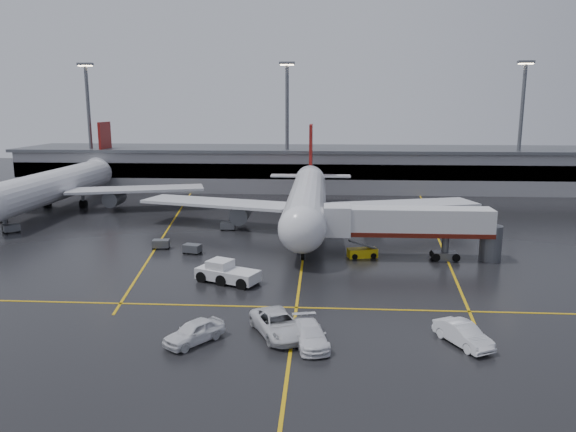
{
  "coord_description": "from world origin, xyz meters",
  "views": [
    {
      "loc": [
        2.11,
        -66.24,
        17.01
      ],
      "look_at": [
        -2.0,
        -2.0,
        4.0
      ],
      "focal_mm": 33.89,
      "sensor_mm": 36.0,
      "label": 1
    }
  ],
  "objects": [
    {
      "name": "service_van_c",
      "position": [
        12.43,
        -28.62,
        0.82
      ],
      "size": [
        3.79,
        5.2,
        1.63
      ],
      "primitive_type": "imported",
      "rotation": [
        0.0,
        0.0,
        0.47
      ],
      "color": "white",
      "rests_on": "ground"
    },
    {
      "name": "apron_line_centre",
      "position": [
        0.0,
        0.0,
        0.01
      ],
      "size": [
        0.25,
        90.0,
        0.02
      ],
      "primitive_type": "cube",
      "color": "gold",
      "rests_on": "ground"
    },
    {
      "name": "apron_line_right",
      "position": [
        18.0,
        10.0,
        0.01
      ],
      "size": [
        7.57,
        69.64,
        0.02
      ],
      "primitive_type": "cube",
      "rotation": [
        0.0,
        0.0,
        -0.1
      ],
      "color": "gold",
      "rests_on": "ground"
    },
    {
      "name": "apron_line_stop",
      "position": [
        0.0,
        -22.0,
        0.01
      ],
      "size": [
        60.0,
        0.25,
        0.02
      ],
      "primitive_type": "cube",
      "color": "gold",
      "rests_on": "ground"
    },
    {
      "name": "baggage_cart_e",
      "position": [
        -40.42,
        3.89,
        0.63
      ],
      "size": [
        2.36,
        2.3,
        1.12
      ],
      "color": "#595B60",
      "rests_on": "ground"
    },
    {
      "name": "service_van_a",
      "position": [
        -1.11,
        -27.77,
        0.86
      ],
      "size": [
        5.26,
        6.84,
        1.73
      ],
      "primitive_type": "imported",
      "rotation": [
        0.0,
        0.0,
        0.44
      ],
      "color": "silver",
      "rests_on": "ground"
    },
    {
      "name": "belt_loader",
      "position": [
        6.79,
        -5.53,
        0.52
      ],
      "size": [
        3.58,
        2.23,
        2.12
      ],
      "color": "#DFBC0E",
      "rests_on": "ground"
    },
    {
      "name": "apron_line_left",
      "position": [
        -20.0,
        10.0,
        0.01
      ],
      "size": [
        9.99,
        69.35,
        0.02
      ],
      "primitive_type": "cube",
      "rotation": [
        0.0,
        0.0,
        0.14
      ],
      "color": "gold",
      "rests_on": "ground"
    },
    {
      "name": "jet_bridge",
      "position": [
        11.87,
        -6.0,
        3.93
      ],
      "size": [
        19.9,
        3.4,
        6.05
      ],
      "color": "silver",
      "rests_on": "ground"
    },
    {
      "name": "ground",
      "position": [
        0.0,
        0.0,
        0.0
      ],
      "size": [
        220.0,
        220.0,
        0.0
      ],
      "primitive_type": "plane",
      "color": "black",
      "rests_on": "ground"
    },
    {
      "name": "baggage_cart_c",
      "position": [
        -11.04,
        7.32,
        0.63
      ],
      "size": [
        2.04,
        1.37,
        1.12
      ],
      "color": "#595B60",
      "rests_on": "ground"
    },
    {
      "name": "baggage_cart_a",
      "position": [
        -13.1,
        -5.24,
        0.63
      ],
      "size": [
        2.26,
        1.76,
        1.12
      ],
      "color": "#595B60",
      "rests_on": "ground"
    },
    {
      "name": "light_mast_left",
      "position": [
        -45.0,
        42.0,
        14.47
      ],
      "size": [
        3.0,
        1.2,
        25.45
      ],
      "color": "#595B60",
      "rests_on": "ground"
    },
    {
      "name": "pushback_tractor",
      "position": [
        -7.22,
        -15.49,
        0.89
      ],
      "size": [
        6.75,
        4.81,
        2.24
      ],
      "color": "silver",
      "rests_on": "ground"
    },
    {
      "name": "terminal",
      "position": [
        0.0,
        47.93,
        4.32
      ],
      "size": [
        122.0,
        19.0,
        8.6
      ],
      "color": "gray",
      "rests_on": "ground"
    },
    {
      "name": "baggage_cart_b",
      "position": [
        -17.42,
        -3.26,
        0.63
      ],
      "size": [
        2.12,
        1.5,
        1.12
      ],
      "color": "#595B60",
      "rests_on": "ground"
    },
    {
      "name": "light_mast_mid",
      "position": [
        -5.0,
        42.0,
        14.47
      ],
      "size": [
        3.0,
        1.2,
        25.45
      ],
      "color": "#595B60",
      "rests_on": "ground"
    },
    {
      "name": "service_van_b",
      "position": [
        1.35,
        -29.31,
        0.77
      ],
      "size": [
        3.26,
        5.65,
        1.54
      ],
      "primitive_type": "imported",
      "rotation": [
        0.0,
        0.0,
        0.22
      ],
      "color": "white",
      "rests_on": "ground"
    },
    {
      "name": "main_airliner",
      "position": [
        0.0,
        9.7,
        4.21
      ],
      "size": [
        48.8,
        45.6,
        14.1
      ],
      "color": "silver",
      "rests_on": "ground"
    },
    {
      "name": "light_mast_right",
      "position": [
        40.0,
        42.0,
        14.47
      ],
      "size": [
        3.0,
        1.2,
        25.45
      ],
      "color": "#595B60",
      "rests_on": "ground"
    },
    {
      "name": "service_van_d",
      "position": [
        -7.13,
        -29.47,
        0.83
      ],
      "size": [
        4.5,
        5.04,
        1.65
      ],
      "primitive_type": "imported",
      "rotation": [
        0.0,
        0.0,
        -0.65
      ],
      "color": "white",
      "rests_on": "ground"
    },
    {
      "name": "second_airliner",
      "position": [
        -42.0,
        21.7,
        4.21
      ],
      "size": [
        48.8,
        45.6,
        14.1
      ],
      "color": "silver",
      "rests_on": "ground"
    }
  ]
}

